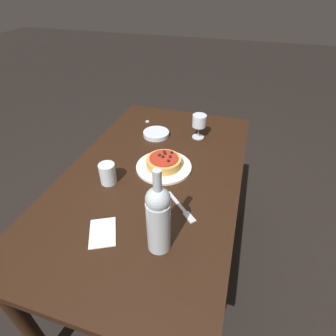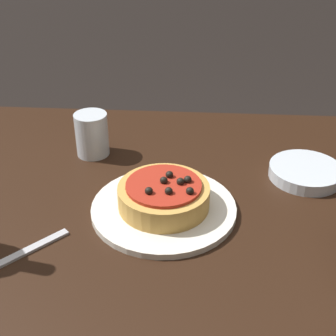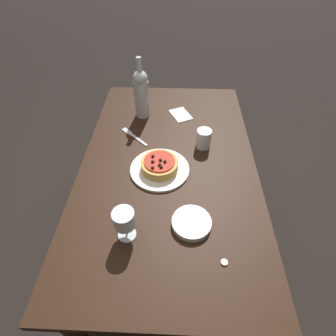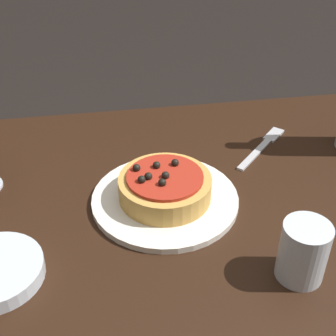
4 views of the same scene
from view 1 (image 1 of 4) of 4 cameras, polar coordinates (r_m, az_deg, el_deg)
ground_plane at (r=1.78m, az=-2.39°, el=-20.14°), size 14.00×14.00×0.00m
dining_table at (r=1.29m, az=-3.12°, el=-4.32°), size 1.37×0.80×0.75m
dinner_plate at (r=1.25m, az=-0.91°, el=0.28°), size 0.26×0.26×0.01m
pizza at (r=1.23m, az=-0.91°, el=1.37°), size 0.17×0.17×0.06m
wine_glass at (r=1.46m, az=6.81°, el=9.97°), size 0.08×0.08×0.14m
wine_bottle at (r=0.83m, az=-2.10°, el=-10.84°), size 0.08×0.08×0.33m
water_cup at (r=1.17m, az=-13.00°, el=-1.19°), size 0.07×0.07×0.10m
side_bowl at (r=1.50m, az=-2.59°, el=7.47°), size 0.15×0.15×0.02m
fork at (r=1.05m, az=3.08°, el=-8.78°), size 0.15×0.15×0.00m
paper_napkin at (r=1.00m, az=-14.04°, el=-13.47°), size 0.16×0.14×0.00m
bottle_cap at (r=1.66m, az=-4.51°, el=10.04°), size 0.02×0.02×0.01m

